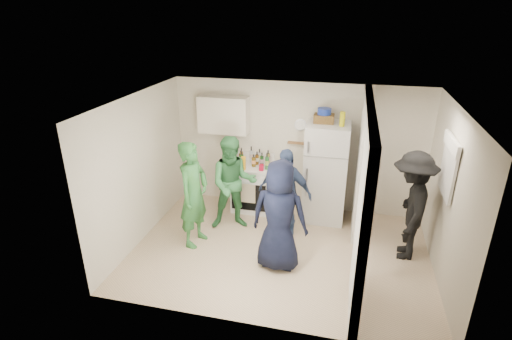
{
  "coord_description": "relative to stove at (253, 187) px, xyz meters",
  "views": [
    {
      "loc": [
        0.92,
        -5.54,
        3.79
      ],
      "look_at": [
        -0.5,
        0.4,
        1.25
      ],
      "focal_mm": 28.0,
      "sensor_mm": 36.0,
      "label": 1
    }
  ],
  "objects": [
    {
      "name": "floor",
      "position": [
        0.8,
        -1.37,
        -0.46
      ],
      "size": [
        4.8,
        4.8,
        0.0
      ],
      "primitive_type": "plane",
      "color": "beige",
      "rests_on": "ground"
    },
    {
      "name": "wall_back",
      "position": [
        0.8,
        0.33,
        0.79
      ],
      "size": [
        4.8,
        0.0,
        4.8
      ],
      "primitive_type": "plane",
      "rotation": [
        1.57,
        0.0,
        0.0
      ],
      "color": "silver",
      "rests_on": "floor"
    },
    {
      "name": "wall_front",
      "position": [
        0.8,
        -3.07,
        0.79
      ],
      "size": [
        4.8,
        0.0,
        4.8
      ],
      "primitive_type": "plane",
      "rotation": [
        -1.57,
        0.0,
        0.0
      ],
      "color": "silver",
      "rests_on": "floor"
    },
    {
      "name": "wall_left",
      "position": [
        -1.6,
        -1.37,
        0.79
      ],
      "size": [
        0.0,
        3.4,
        3.4
      ],
      "primitive_type": "plane",
      "rotation": [
        1.57,
        0.0,
        1.57
      ],
      "color": "silver",
      "rests_on": "floor"
    },
    {
      "name": "wall_right",
      "position": [
        3.2,
        -1.37,
        0.79
      ],
      "size": [
        0.0,
        3.4,
        3.4
      ],
      "primitive_type": "plane",
      "rotation": [
        1.57,
        0.0,
        -1.57
      ],
      "color": "silver",
      "rests_on": "floor"
    },
    {
      "name": "ceiling",
      "position": [
        0.8,
        -1.37,
        2.04
      ],
      "size": [
        4.8,
        4.8,
        0.0
      ],
      "primitive_type": "plane",
      "rotation": [
        3.14,
        0.0,
        0.0
      ],
      "color": "white",
      "rests_on": "wall_back"
    },
    {
      "name": "partition_pier_back",
      "position": [
        2.0,
        -0.27,
        0.79
      ],
      "size": [
        0.12,
        1.2,
        2.5
      ],
      "primitive_type": "cube",
      "color": "silver",
      "rests_on": "floor"
    },
    {
      "name": "partition_pier_front",
      "position": [
        2.0,
        -2.47,
        0.79
      ],
      "size": [
        0.12,
        1.2,
        2.5
      ],
      "primitive_type": "cube",
      "color": "silver",
      "rests_on": "floor"
    },
    {
      "name": "partition_header",
      "position": [
        2.0,
        -1.37,
        1.84
      ],
      "size": [
        0.12,
        1.0,
        0.4
      ],
      "primitive_type": "cube",
      "color": "silver",
      "rests_on": "partition_pier_back"
    },
    {
      "name": "stove",
      "position": [
        0.0,
        0.0,
        0.0
      ],
      "size": [
        0.77,
        0.64,
        0.92
      ],
      "primitive_type": "cube",
      "color": "white",
      "rests_on": "floor"
    },
    {
      "name": "upper_cabinet",
      "position": [
        -0.6,
        0.15,
        1.39
      ],
      "size": [
        0.95,
        0.34,
        0.7
      ],
      "primitive_type": "cube",
      "color": "silver",
      "rests_on": "wall_back"
    },
    {
      "name": "fridge",
      "position": [
        1.4,
        -0.03,
        0.47
      ],
      "size": [
        0.76,
        0.74,
        1.85
      ],
      "primitive_type": "cube",
      "color": "white",
      "rests_on": "floor"
    },
    {
      "name": "wicker_basket",
      "position": [
        1.3,
        0.02,
        1.47
      ],
      "size": [
        0.35,
        0.25,
        0.15
      ],
      "primitive_type": "cube",
      "color": "brown",
      "rests_on": "fridge"
    },
    {
      "name": "blue_bowl",
      "position": [
        1.3,
        0.02,
        1.6
      ],
      "size": [
        0.24,
        0.24,
        0.11
      ],
      "primitive_type": "cylinder",
      "color": "#162E9C",
      "rests_on": "wicker_basket"
    },
    {
      "name": "yellow_cup_stack_top",
      "position": [
        1.62,
        -0.13,
        1.52
      ],
      "size": [
        0.09,
        0.09,
        0.25
      ],
      "primitive_type": "cylinder",
      "color": "yellow",
      "rests_on": "fridge"
    },
    {
      "name": "wall_clock",
      "position": [
        0.85,
        0.31,
        1.24
      ],
      "size": [
        0.22,
        0.02,
        0.22
      ],
      "primitive_type": "cylinder",
      "rotation": [
        1.57,
        0.0,
        0.0
      ],
      "color": "white",
      "rests_on": "wall_back"
    },
    {
      "name": "spice_shelf",
      "position": [
        0.8,
        0.28,
        0.89
      ],
      "size": [
        0.35,
        0.08,
        0.03
      ],
      "primitive_type": "cube",
      "color": "olive",
      "rests_on": "wall_back"
    },
    {
      "name": "nook_window",
      "position": [
        3.18,
        -1.17,
        1.19
      ],
      "size": [
        0.03,
        0.7,
        0.8
      ],
      "primitive_type": "cube",
      "color": "black",
      "rests_on": "wall_right"
    },
    {
      "name": "nook_window_frame",
      "position": [
        3.17,
        -1.17,
        1.19
      ],
      "size": [
        0.04,
        0.76,
        0.86
      ],
      "primitive_type": "cube",
      "color": "white",
      "rests_on": "wall_right"
    },
    {
      "name": "nook_valance",
      "position": [
        3.14,
        -1.17,
        1.54
      ],
      "size": [
        0.04,
        0.82,
        0.18
      ],
      "primitive_type": "cube",
      "color": "white",
      "rests_on": "wall_right"
    },
    {
      "name": "yellow_cup_stack_stove",
      "position": [
        -0.12,
        -0.22,
        0.58
      ],
      "size": [
        0.09,
        0.09,
        0.25
      ],
      "primitive_type": "cylinder",
      "color": "#F5AC14",
      "rests_on": "stove"
    },
    {
      "name": "red_cup",
      "position": [
        0.22,
        -0.2,
        0.52
      ],
      "size": [
        0.09,
        0.09,
        0.12
      ],
      "primitive_type": "cylinder",
      "color": "#AF0B29",
      "rests_on": "stove"
    },
    {
      "name": "person_green_left",
      "position": [
        -0.64,
        -1.42,
        0.45
      ],
      "size": [
        0.55,
        0.73,
        1.81
      ],
      "primitive_type": "imported",
      "rotation": [
        0.0,
        0.0,
        1.39
      ],
      "color": "#2C6E3C",
      "rests_on": "floor"
    },
    {
      "name": "person_green_center",
      "position": [
        -0.16,
        -0.76,
        0.4
      ],
      "size": [
        1.0,
        0.88,
        1.72
      ],
      "primitive_type": "imported",
      "rotation": [
        0.0,
        0.0,
        0.32
      ],
      "color": "#367C42",
      "rests_on": "floor"
    },
    {
      "name": "person_denim",
      "position": [
        0.77,
        -0.82,
        0.35
      ],
      "size": [
        0.99,
        0.53,
        1.61
      ],
      "primitive_type": "imported",
      "rotation": [
        0.0,
        0.0,
        -0.15
      ],
      "color": "#3A487F",
      "rests_on": "floor"
    },
    {
      "name": "person_navy",
      "position": [
        0.84,
        -1.75,
        0.42
      ],
      "size": [
        0.89,
        0.61,
        1.76
      ],
      "primitive_type": "imported",
      "rotation": [
        0.0,
        0.0,
        -3.2
      ],
      "color": "black",
      "rests_on": "floor"
    },
    {
      "name": "person_nook",
      "position": [
        2.78,
        -0.99,
        0.43
      ],
      "size": [
        0.78,
        1.21,
        1.78
      ],
      "primitive_type": "imported",
      "rotation": [
        0.0,
        0.0,
        -1.68
      ],
      "color": "black",
      "rests_on": "floor"
    },
    {
      "name": "bottle_a",
      "position": [
        -0.27,
        0.1,
        0.58
      ],
      "size": [
        0.06,
        0.06,
        0.25
      ],
      "primitive_type": "cylinder",
      "color": "#642D14",
      "rests_on": "stove"
    },
    {
      "name": "bottle_b",
      "position": [
        -0.2,
        -0.07,
        0.61
      ],
      "size": [
        0.07,
        0.07,
        0.3
      ],
      "primitive_type": "cylinder",
      "color": "#1D541C",
      "rests_on": "stove"
    },
    {
      "name": "bottle_c",
      "position": [
        -0.07,
        0.17,
        0.62
      ],
      "size": [
        0.07,
        0.07,
        0.33
      ],
      "primitive_type": "cylinder",
      "color": "silver",
      "rests_on": "stove"
    },
    {
      "name": "bottle_d",
      "position": [
        0.03,
        -0.03,
        0.58
      ],
      "size": [
        0.08,
        0.08,
        0.24
      ],
      "primitive_type": "cylinder",
      "color": "brown",
      "rests_on": "stove"
    },
    {
      "name": "bottle_e",
      "position": [
        0.09,
        0.19,
        0.6
      ],
      "size": [
        0.06,
        0.06,
        0.28
      ],
      "primitive_type": "cylinder",
      "color": "#A1A7B3",
      "rests_on": "stove"
    },
    {
      "name": "bottle_f",
      "position": [
        0.18,
        0.0,
        0.6
      ],
      "size": [
        0.07,
        0.07,
        0.28
      ],
      "primitive_type": "cylinder",
      "color": "#143916",
      "rests_on": "stove"
    },
    {
      "name": "bottle_g",
      "position": [
        0.27,
        0.16,
        0.6
      ],
      "size": [
        0.07,
        0.07,
        0.28
      ],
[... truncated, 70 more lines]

